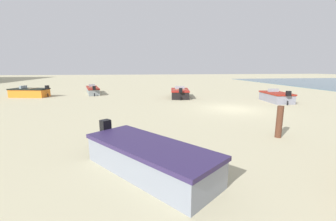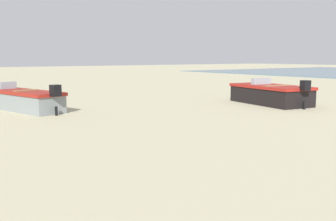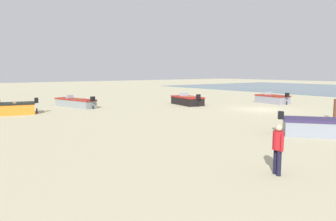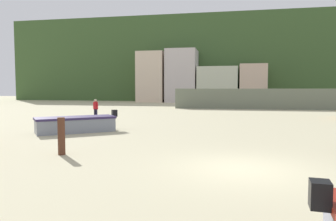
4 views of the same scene
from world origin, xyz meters
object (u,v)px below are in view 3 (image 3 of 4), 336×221
(boat_black_5, at_px, (187,100))
(boat_grey_6, at_px, (328,128))
(boat_orange_0, at_px, (9,109))
(boat_grey_3, at_px, (75,103))
(beach_walker_foreground, at_px, (278,145))
(mooring_post_near_water, at_px, (336,110))
(boat_grey_1, at_px, (272,99))

(boat_black_5, xyz_separation_m, boat_grey_6, (-15.71, 4.08, 0.02))
(boat_orange_0, bearing_deg, boat_grey_3, -58.56)
(boat_orange_0, distance_m, boat_grey_6, 21.49)
(boat_grey_3, bearing_deg, beach_walker_foreground, -109.41)
(boat_black_5, height_order, mooring_post_near_water, mooring_post_near_water)
(boat_orange_0, relative_size, boat_black_5, 1.00)
(boat_grey_1, xyz_separation_m, boat_black_5, (4.04, 7.92, -0.01))
(mooring_post_near_water, relative_size, beach_walker_foreground, 0.86)
(boat_grey_3, xyz_separation_m, boat_black_5, (-4.64, -9.41, 0.03))
(boat_grey_1, relative_size, mooring_post_near_water, 2.63)
(boat_grey_3, height_order, beach_walker_foreground, beach_walker_foreground)
(boat_grey_1, height_order, beach_walker_foreground, beach_walker_foreground)
(boat_black_5, bearing_deg, boat_grey_3, 162.95)
(boat_orange_0, bearing_deg, boat_black_5, -87.25)
(boat_black_5, distance_m, beach_walker_foreground, 21.05)
(beach_walker_foreground, bearing_deg, boat_grey_3, 19.33)
(boat_grey_3, relative_size, boat_black_5, 1.26)
(boat_orange_0, bearing_deg, boat_grey_1, -93.54)
(boat_orange_0, relative_size, mooring_post_near_water, 2.89)
(boat_grey_3, height_order, boat_grey_6, boat_grey_6)
(boat_grey_1, height_order, mooring_post_near_water, mooring_post_near_water)
(boat_orange_0, xyz_separation_m, beach_walker_foreground, (-20.35, -3.98, 0.49))
(boat_orange_0, xyz_separation_m, boat_grey_3, (2.03, -5.90, -0.06))
(beach_walker_foreground, bearing_deg, boat_grey_6, -50.19)
(boat_grey_1, distance_m, boat_black_5, 8.89)
(boat_orange_0, bearing_deg, boat_grey_6, -136.07)
(boat_grey_1, bearing_deg, beach_walker_foreground, -138.78)
(boat_grey_6, xyz_separation_m, beach_walker_foreground, (-2.02, 7.25, 0.51))
(boat_orange_0, relative_size, boat_grey_6, 0.92)
(boat_orange_0, distance_m, boat_black_5, 15.53)
(beach_walker_foreground, bearing_deg, boat_orange_0, 35.31)
(boat_black_5, bearing_deg, boat_orange_0, 179.54)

